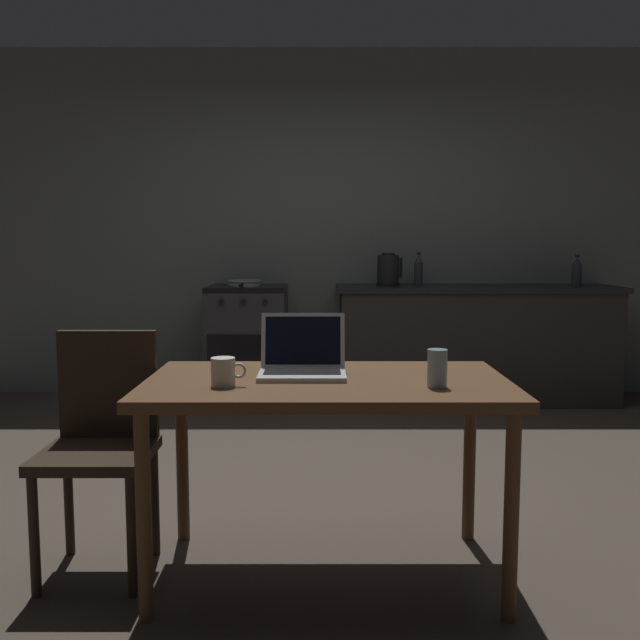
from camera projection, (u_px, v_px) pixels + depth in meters
ground_plane at (328, 491)px, 3.52m from camera, size 12.00×12.00×0.00m
back_wall at (363, 224)px, 5.76m from camera, size 6.40×0.10×2.77m
kitchen_counter at (478, 343)px, 5.51m from camera, size 2.16×0.64×0.90m
stove_oven at (251, 344)px, 5.51m from camera, size 0.60×0.62×0.90m
dining_table at (330, 399)px, 2.57m from camera, size 1.31×0.76×0.74m
chair at (105, 433)px, 2.67m from camera, size 0.40×0.40×0.90m
laptop at (306, 363)px, 2.63m from camera, size 0.32×0.27×0.22m
electric_kettle at (391, 270)px, 5.45m from camera, size 0.20×0.18×0.25m
bottle at (580, 271)px, 5.39m from camera, size 0.08×0.08×0.24m
frying_pan at (247, 283)px, 5.43m from camera, size 0.27×0.44×0.05m
coffee_mug at (227, 372)px, 2.43m from camera, size 0.12×0.08×0.10m
drinking_glass at (440, 368)px, 2.41m from camera, size 0.07×0.07×0.13m
bottle_b at (422, 270)px, 5.53m from camera, size 0.07×0.07×0.25m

